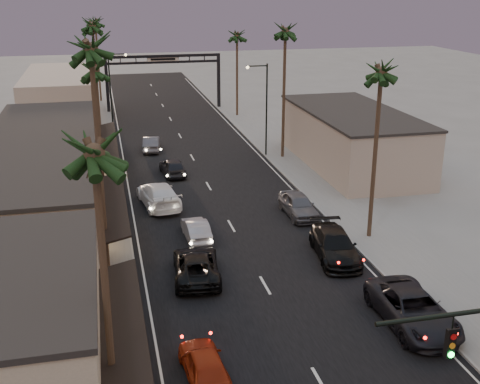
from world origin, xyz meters
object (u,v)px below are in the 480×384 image
streetlight_right (264,102)px  palm_lb (90,41)px  arch (163,68)px  palm_la (93,140)px  palm_far (95,19)px  palm_lc (94,65)px  curbside_near (413,309)px  palm_rc (237,32)px  streetlight_left (113,86)px  palm_ra (382,65)px  palm_ld (92,22)px  oncoming_silver (196,229)px  oncoming_pickup (196,265)px  curbside_black (335,245)px  palm_rb (286,26)px  oncoming_red (205,364)px

streetlight_right → palm_lb: palm_lb is taller
arch → palm_la: palm_la is taller
palm_far → palm_lc: bearing=-90.4°
palm_lc → curbside_near: palm_lc is taller
arch → palm_la: size_ratio=1.15×
streetlight_right → palm_rc: palm_rc is taller
streetlight_left → palm_ra: size_ratio=0.68×
streetlight_left → palm_ld: size_ratio=0.63×
oncoming_silver → palm_lb: bearing=35.0°
palm_ra → oncoming_pickup: (-12.23, -3.15, -10.67)m
palm_la → streetlight_right: bearing=66.7°
palm_la → palm_ld: bearing=90.0°
streetlight_left → curbside_black: size_ratio=1.54×
curbside_near → curbside_black: bearing=97.0°
palm_rb → oncoming_red: bearing=-112.3°
arch → palm_lc: bearing=-104.2°
palm_far → palm_ld: bearing=-90.7°
arch → oncoming_silver: size_ratio=3.65×
oncoming_pickup → curbside_black: curbside_black is taller
palm_la → oncoming_red: bearing=32.2°
oncoming_red → palm_lc: bearing=-84.4°
arch → palm_la: (-8.60, -61.00, 5.91)m
palm_lc → palm_rb: (17.20, 8.00, 1.95)m
streetlight_right → palm_rc: (1.68, 19.00, 5.14)m
palm_rc → oncoming_pickup: (-12.23, -43.15, -9.70)m
palm_lb → palm_far: bearing=89.7°
palm_far → arch: bearing=-44.0°
curbside_near → arch: bearing=96.8°
streetlight_right → curbside_black: size_ratio=1.54×
streetlight_right → palm_la: (-15.52, -36.00, 6.11)m
palm_la → palm_lb: 13.14m
curbside_black → oncoming_pickup: bearing=-168.4°
palm_rc → curbside_near: 51.59m
curbside_black → palm_rc: bearing=92.6°
arch → palm_ld: palm_ld is taller
palm_far → curbside_black: 59.03m
palm_ld → palm_rb: 20.42m
streetlight_left → palm_rb: palm_rb is taller
palm_lb → oncoming_silver: bearing=36.7°
oncoming_silver → streetlight_right: bearing=-119.1°
oncoming_pickup → curbside_near: 12.22m
palm_lc → oncoming_pickup: 18.66m
palm_lb → oncoming_pickup: 13.61m
streetlight_left → curbside_near: size_ratio=1.44×
streetlight_left → palm_ld: 7.88m
streetlight_left → palm_lb: size_ratio=0.59×
palm_rb → palm_la: bearing=-116.2°
oncoming_pickup → palm_lb: bearing=-7.2°
arch → streetlight_left: streetlight_left is taller
streetlight_right → palm_lc: palm_lc is taller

